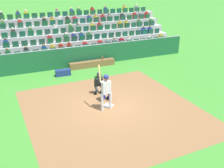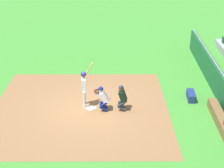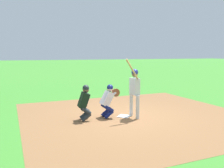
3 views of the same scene
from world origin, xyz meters
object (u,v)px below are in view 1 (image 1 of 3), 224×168
(home_plate_marker, at_px, (108,105))
(catcher_crouching, at_px, (106,88))
(batter_at_plate, at_px, (106,88))
(dugout_bench, at_px, (92,64))
(water_bottle_on_bench, at_px, (102,58))
(home_plate_umpire, at_px, (99,82))
(equipment_duffel_bag, at_px, (63,73))

(home_plate_marker, distance_m, catcher_crouching, 0.92)
(batter_at_plate, xyz_separation_m, catcher_crouching, (-0.37, -0.91, -0.44))
(dugout_bench, bearing_deg, home_plate_marker, 78.66)
(catcher_crouching, bearing_deg, water_bottle_on_bench, -109.16)
(batter_at_plate, xyz_separation_m, water_bottle_on_bench, (-2.18, -6.13, -0.57))
(catcher_crouching, height_order, home_plate_umpire, home_plate_umpire)
(home_plate_umpire, bearing_deg, batter_at_plate, 80.46)
(home_plate_marker, bearing_deg, equipment_duffel_bag, -77.60)
(dugout_bench, relative_size, equipment_duffel_bag, 3.40)
(home_plate_marker, height_order, home_plate_umpire, home_plate_umpire)
(catcher_crouching, relative_size, water_bottle_on_bench, 4.64)
(equipment_duffel_bag, bearing_deg, home_plate_marker, 104.49)
(water_bottle_on_bench, height_order, equipment_duffel_bag, water_bottle_on_bench)
(home_plate_umpire, bearing_deg, catcher_crouching, 93.62)
(home_plate_umpire, bearing_deg, equipment_duffel_bag, -71.58)
(home_plate_marker, relative_size, equipment_duffel_bag, 0.46)
(home_plate_marker, distance_m, water_bottle_on_bench, 6.16)
(home_plate_umpire, xyz_separation_m, dugout_bench, (-1.12, -4.40, -0.49))
(batter_at_plate, bearing_deg, home_plate_umpire, -99.54)
(batter_at_plate, relative_size, dugout_bench, 0.67)
(home_plate_umpire, xyz_separation_m, equipment_duffel_bag, (1.17, -3.52, -0.51))
(home_plate_umpire, xyz_separation_m, water_bottle_on_bench, (-1.87, -4.30, -0.13))
(equipment_duffel_bag, bearing_deg, home_plate_umpire, 110.51)
(home_plate_marker, xyz_separation_m, equipment_duffel_bag, (1.11, -5.04, 0.18))
(equipment_duffel_bag, bearing_deg, catcher_crouching, 107.57)
(dugout_bench, distance_m, water_bottle_on_bench, 0.84)
(catcher_crouching, xyz_separation_m, water_bottle_on_bench, (-1.81, -5.22, -0.13))
(home_plate_umpire, bearing_deg, home_plate_marker, 87.62)
(dugout_bench, bearing_deg, batter_at_plate, 77.06)
(catcher_crouching, relative_size, equipment_duffel_bag, 1.31)
(home_plate_umpire, height_order, water_bottle_on_bench, home_plate_umpire)
(dugout_bench, height_order, water_bottle_on_bench, water_bottle_on_bench)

